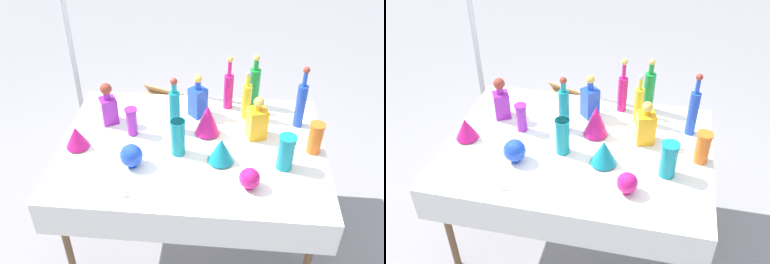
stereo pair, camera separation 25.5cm
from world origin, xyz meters
TOP-DOWN VIEW (x-y plane):
  - ground_plane at (0.00, 0.00)m, footprint 40.00×40.00m
  - display_table at (0.00, -0.03)m, footprint 1.61×1.15m
  - tall_bottle_0 at (0.66, 0.27)m, footprint 0.06×0.06m
  - tall_bottle_1 at (0.21, 0.45)m, footprint 0.06×0.06m
  - tall_bottle_2 at (0.38, 0.49)m, footprint 0.07×0.07m
  - tall_bottle_3 at (0.33, 0.34)m, footprint 0.06×0.06m
  - tall_bottle_4 at (-0.12, 0.14)m, footprint 0.07×0.07m
  - square_decanter_0 at (0.39, 0.13)m, footprint 0.13×0.13m
  - square_decanter_1 at (-0.56, 0.20)m, footprint 0.14×0.14m
  - square_decanter_2 at (0.01, 0.33)m, footprint 0.13×0.13m
  - slender_vase_0 at (-0.07, -0.08)m, footprint 0.09×0.09m
  - slender_vase_1 at (-0.38, 0.08)m, footprint 0.08×0.08m
  - slender_vase_2 at (0.54, -0.15)m, footprint 0.10×0.10m
  - slender_vase_3 at (0.73, 0.01)m, footprint 0.09×0.09m
  - fluted_vase_0 at (0.18, -0.14)m, footprint 0.16×0.16m
  - fluted_vase_1 at (-0.69, -0.08)m, footprint 0.14×0.14m
  - fluted_vase_2 at (0.08, 0.13)m, footprint 0.16×0.16m
  - round_bowl_0 at (0.34, -0.34)m, footprint 0.12×0.12m
  - round_bowl_1 at (-0.32, -0.22)m, footprint 0.13×0.13m
  - price_tag_left at (-0.31, -0.47)m, footprint 0.05×0.02m
  - cardboard_box_behind_left at (-0.37, 1.14)m, footprint 0.53×0.49m
  - canopy_pole at (-0.98, 0.80)m, footprint 0.18×0.18m

SIDE VIEW (x-z plane):
  - ground_plane at x=0.00m, z-range 0.00..0.00m
  - cardboard_box_behind_left at x=-0.37m, z-range -0.04..0.38m
  - display_table at x=0.00m, z-range 0.33..1.09m
  - price_tag_left at x=-0.31m, z-range 0.76..0.80m
  - round_bowl_0 at x=0.34m, z-range 0.76..0.89m
  - round_bowl_1 at x=-0.32m, z-range 0.76..0.90m
  - fluted_vase_1 at x=-0.69m, z-range 0.76..0.91m
  - fluted_vase_0 at x=0.18m, z-range 0.76..0.92m
  - slender_vase_1 at x=-0.38m, z-range 0.77..0.95m
  - slender_vase_3 at x=0.73m, z-range 0.77..0.96m
  - fluted_vase_2 at x=0.08m, z-range 0.76..0.97m
  - slender_vase_2 at x=0.54m, z-range 0.77..0.98m
  - square_decanter_0 at x=0.39m, z-range 0.74..1.02m
  - square_decanter_2 at x=0.01m, z-range 0.73..1.03m
  - slender_vase_0 at x=-0.07m, z-range 0.77..1.00m
  - square_decanter_1 at x=-0.56m, z-range 0.74..1.03m
  - tall_bottle_3 at x=0.33m, z-range 0.72..1.07m
  - tall_bottle_1 at x=0.21m, z-range 0.72..1.10m
  - tall_bottle_2 at x=0.38m, z-range 0.73..1.11m
  - tall_bottle_4 at x=-0.12m, z-range 0.73..1.11m
  - tall_bottle_0 at x=0.66m, z-range 0.72..1.14m
  - canopy_pole at x=-0.98m, z-range -0.26..2.27m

